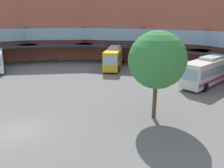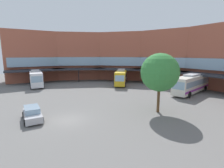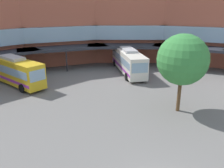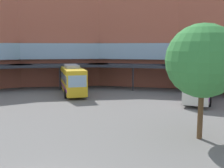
% 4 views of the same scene
% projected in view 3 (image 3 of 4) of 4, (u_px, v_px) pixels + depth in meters
% --- Properties ---
extents(station_building, '(75.74, 38.59, 13.85)m').
position_uv_depth(station_building, '(103.00, 32.00, 32.11)').
color(station_building, '#AD5942').
rests_on(station_building, ground).
extents(bus_0, '(9.03, 10.22, 3.82)m').
position_uv_depth(bus_0, '(14.00, 70.00, 31.22)').
color(bus_0, gold).
rests_on(bus_0, ground).
extents(bus_1, '(2.96, 12.20, 3.80)m').
position_uv_depth(bus_1, '(128.00, 60.00, 36.67)').
color(bus_1, silver).
rests_on(bus_1, ground).
extents(plaza_tree, '(4.93, 4.93, 7.79)m').
position_uv_depth(plaza_tree, '(183.00, 60.00, 22.16)').
color(plaza_tree, brown).
rests_on(plaza_tree, ground).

